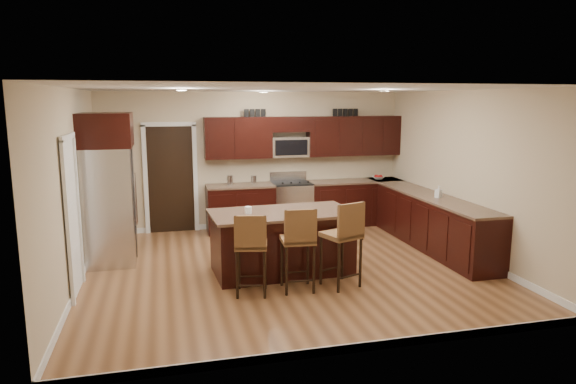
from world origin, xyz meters
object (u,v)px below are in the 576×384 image
object	(u,v)px
stool_mid	(299,240)
stool_left	(251,245)
stool_right	(344,234)
refrigerator	(109,187)
range	(291,205)
island	(282,244)

from	to	relation	value
stool_mid	stool_left	bearing A→B (deg)	-176.84
stool_right	refrigerator	size ratio (longest dim) A/B	0.51
range	island	bearing A→B (deg)	-107.30
island	stool_right	size ratio (longest dim) A/B	1.79
stool_right	refrigerator	bearing A→B (deg)	128.41
refrigerator	range	bearing A→B (deg)	23.74
stool_left	stool_right	distance (m)	1.29
stool_left	stool_mid	xyz separation A→B (m)	(0.64, -0.00, 0.03)
stool_left	stool_right	xyz separation A→B (m)	(1.28, -0.00, 0.06)
island	stool_right	bearing A→B (deg)	-54.67
range	stool_left	bearing A→B (deg)	-112.48
refrigerator	island	bearing A→B (deg)	-23.93
range	island	size ratio (longest dim) A/B	0.52
stool_right	range	bearing A→B (deg)	67.96
range	island	distance (m)	2.68
stool_mid	stool_right	xyz separation A→B (m)	(0.64, 0.00, 0.03)
range	stool_mid	world-z (taller)	stool_mid
island	range	bearing A→B (deg)	69.58
island	stool_left	distance (m)	1.07
island	stool_mid	bearing A→B (deg)	-91.19
stool_mid	range	bearing A→B (deg)	80.82
stool_left	refrigerator	world-z (taller)	refrigerator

